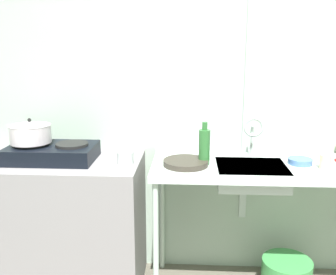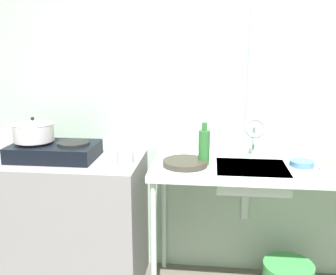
% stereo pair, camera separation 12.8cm
% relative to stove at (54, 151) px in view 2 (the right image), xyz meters
% --- Properties ---
extents(wall_back, '(4.73, 0.10, 2.75)m').
position_rel_stove_xyz_m(wall_back, '(1.24, 0.35, 0.40)').
color(wall_back, '#A8BDAC').
rests_on(wall_back, ground).
extents(wall_metal_strip, '(0.05, 0.01, 2.20)m').
position_rel_stove_xyz_m(wall_metal_strip, '(1.29, 0.29, 0.54)').
color(wall_metal_strip, silver).
extents(counter_concrete, '(1.26, 0.60, 0.92)m').
position_rel_stove_xyz_m(counter_concrete, '(-0.05, -0.00, -0.51)').
color(counter_concrete, gray).
rests_on(counter_concrete, ground).
extents(counter_sink, '(1.57, 0.60, 0.92)m').
position_rel_stove_xyz_m(counter_sink, '(1.45, 0.00, -0.12)').
color(counter_sink, silver).
rests_on(counter_sink, ground).
extents(stove, '(0.56, 0.35, 0.12)m').
position_rel_stove_xyz_m(stove, '(0.00, 0.00, 0.00)').
color(stove, black).
rests_on(stove, counter_concrete).
extents(pot_on_left_burner, '(0.27, 0.27, 0.16)m').
position_rel_stove_xyz_m(pot_on_left_burner, '(-0.13, -0.00, 0.13)').
color(pot_on_left_burner, silver).
rests_on(pot_on_left_burner, stove).
extents(percolator, '(0.11, 0.11, 0.17)m').
position_rel_stove_xyz_m(percolator, '(0.49, -0.05, 0.03)').
color(percolator, silver).
rests_on(percolator, counter_concrete).
extents(sink_basin, '(0.43, 0.37, 0.12)m').
position_rel_stove_xyz_m(sink_basin, '(1.29, -0.04, -0.11)').
color(sink_basin, silver).
rests_on(sink_basin, counter_sink).
extents(faucet, '(0.13, 0.08, 0.28)m').
position_rel_stove_xyz_m(faucet, '(1.31, 0.13, 0.14)').
color(faucet, silver).
rests_on(faucet, counter_sink).
extents(frying_pan, '(0.28, 0.28, 0.03)m').
position_rel_stove_xyz_m(frying_pan, '(0.87, -0.06, -0.04)').
color(frying_pan, '#363029').
rests_on(frying_pan, counter_sink).
extents(cup_by_rack, '(0.07, 0.07, 0.09)m').
position_rel_stove_xyz_m(cup_by_rack, '(1.72, -0.09, -0.01)').
color(cup_by_rack, beige).
rests_on(cup_by_rack, counter_sink).
extents(small_bowl_on_drainboard, '(0.15, 0.15, 0.04)m').
position_rel_stove_xyz_m(small_bowl_on_drainboard, '(1.60, 0.01, -0.04)').
color(small_bowl_on_drainboard, '#496FA9').
rests_on(small_bowl_on_drainboard, counter_sink).
extents(bottle_by_sink, '(0.07, 0.07, 0.27)m').
position_rel_stove_xyz_m(bottle_by_sink, '(0.99, -0.03, 0.06)').
color(bottle_by_sink, '#2D6931').
rests_on(bottle_by_sink, counter_sink).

